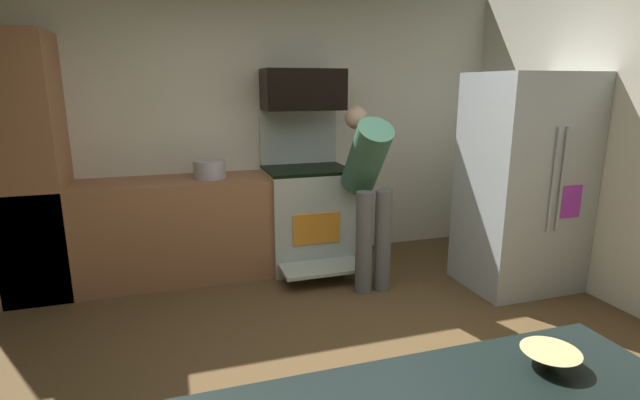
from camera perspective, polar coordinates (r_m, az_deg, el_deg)
The scene contains 10 objects.
ground_plane at distance 2.93m, azimuth 1.27°, elevation -22.07°, with size 5.20×4.80×0.02m, color brown.
wall_back at distance 4.67m, azimuth -8.01°, elevation 8.58°, with size 5.20×0.12×2.60m, color silver.
lower_cabinet_run at distance 4.41m, azimuth -18.45°, elevation -3.55°, with size 2.40×0.60×0.90m, color #9E6744.
cabinet_column at distance 4.43m, azimuth -32.09°, elevation 3.11°, with size 0.60×0.60×2.10m, color #9E6744.
oven_range at distance 4.54m, azimuth -1.62°, elevation -1.63°, with size 0.76×0.99×1.48m.
microwave at distance 4.47m, azimuth -2.07°, elevation 13.12°, with size 0.74×0.38×0.37m, color black.
refrigerator at distance 4.33m, azimuth 23.22°, elevation 1.89°, with size 0.89×0.74×1.80m.
person_cook at distance 3.99m, azimuth 5.78°, elevation 2.07°, with size 0.31×0.65×1.53m.
mixing_bowl_prep at distance 1.60m, azimuth 25.89°, elevation -16.72°, with size 0.17×0.17×0.05m, color #EAC178.
stock_pot at distance 4.30m, azimuth -13.13°, elevation 3.62°, with size 0.28×0.28×0.16m, color #B7B1B9.
Camera 1 is at (-0.77, -2.25, 1.70)m, focal length 26.63 mm.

